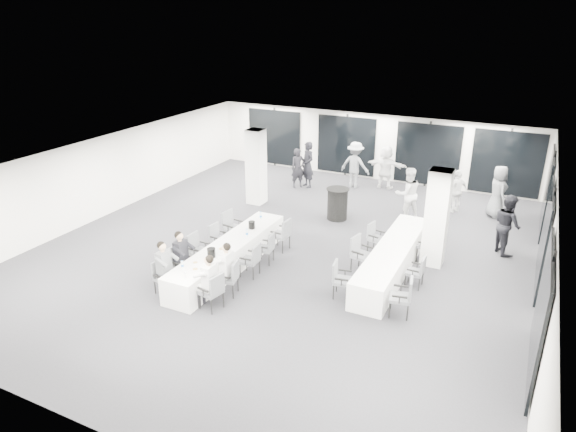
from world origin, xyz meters
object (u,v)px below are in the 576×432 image
object	(u,v)px
standing_guest_f	(386,164)
ice_bucket_near	(211,253)
chair_side_left_mid	(360,252)
chair_side_right_far	(431,244)
chair_main_right_near	(213,289)
standing_guest_b	(408,190)
chair_side_left_far	(375,236)
standing_guest_a	(298,166)
chair_main_right_mid	(252,258)
chair_main_right_far	(283,233)
banquet_table_side	(392,259)
chair_main_left_far	(231,225)
chair_side_right_mid	(418,270)
chair_main_right_fourth	(268,247)
ice_bucket_far	(252,225)
cocktail_table	(337,204)
standing_guest_g	(308,162)
chair_main_left_second	(178,261)
chair_side_right_near	(404,295)
chair_main_left_near	(162,275)
chair_main_right_second	(231,276)
chair_side_left_near	(340,277)
chair_main_left_mid	(197,248)
standing_guest_h	(508,220)
standing_guest_e	(498,188)
chair_main_left_fourth	(218,237)
standing_guest_d	(457,188)
standing_guest_c	(355,162)
banquet_table_main	(229,255)

from	to	relation	value
standing_guest_f	ice_bucket_near	distance (m)	9.92
chair_side_left_mid	chair_side_right_far	distance (m)	2.17
chair_main_right_near	standing_guest_b	bearing A→B (deg)	-7.93
chair_side_left_far	standing_guest_a	size ratio (longest dim) A/B	0.49
chair_main_right_mid	chair_main_right_far	size ratio (longest dim) A/B	0.94
chair_main_right_near	standing_guest_f	world-z (taller)	standing_guest_f
banquet_table_side	chair_main_right_far	bearing A→B (deg)	-178.17
chair_main_left_far	chair_side_right_mid	size ratio (longest dim) A/B	1.19
chair_main_right_fourth	ice_bucket_far	distance (m)	0.97
cocktail_table	chair_side_left_far	bearing A→B (deg)	-45.20
standing_guest_a	standing_guest_g	xyz separation A→B (m)	(0.33, 0.23, 0.15)
cocktail_table	chair_side_left_mid	distance (m)	3.86
standing_guest_a	chair_main_left_second	bearing A→B (deg)	-134.87
chair_side_right_mid	chair_side_right_near	bearing A→B (deg)	-177.99
chair_main_left_near	chair_main_right_second	distance (m)	1.78
chair_side_left_near	chair_main_left_mid	bearing A→B (deg)	-96.87
chair_side_right_far	standing_guest_a	xyz separation A→B (m)	(-6.30, 4.50, 0.34)
chair_main_left_second	standing_guest_h	size ratio (longest dim) A/B	0.47
chair_main_left_far	chair_side_right_mid	bearing A→B (deg)	94.25
banquet_table_side	chair_side_right_near	xyz separation A→B (m)	(0.83, -2.08, 0.19)
standing_guest_e	standing_guest_g	bearing A→B (deg)	60.74
chair_main_left_near	chair_main_left_fourth	world-z (taller)	chair_main_left_fourth
ice_bucket_far	chair_side_left_mid	bearing A→B (deg)	3.98
standing_guest_d	standing_guest_g	xyz separation A→B (m)	(-5.95, 0.23, 0.19)
standing_guest_b	chair_main_left_near	bearing A→B (deg)	22.09
chair_main_left_second	ice_bucket_far	size ratio (longest dim) A/B	4.30
chair_main_left_fourth	chair_side_right_mid	bearing A→B (deg)	100.10
standing_guest_c	chair_side_left_far	bearing A→B (deg)	120.21
chair_side_right_near	chair_side_left_mid	bearing A→B (deg)	33.61
chair_main_left_fourth	chair_side_right_near	size ratio (longest dim) A/B	0.92
chair_main_left_far	chair_side_left_mid	size ratio (longest dim) A/B	1.01
chair_main_right_fourth	chair_side_right_far	world-z (taller)	chair_side_right_far
chair_main_right_mid	standing_guest_c	xyz separation A→B (m)	(-0.03, 8.50, 0.53)
standing_guest_b	standing_guest_d	distance (m)	2.06
banquet_table_main	ice_bucket_far	xyz separation A→B (m)	(0.05, 1.20, 0.49)
banquet_table_side	standing_guest_g	distance (m)	7.74
chair_side_left_far	banquet_table_main	bearing A→B (deg)	-38.47
chair_side_right_near	chair_main_right_second	bearing A→B (deg)	92.31
chair_main_right_near	standing_guest_e	bearing A→B (deg)	-18.95
chair_side_right_mid	chair_main_left_mid	bearing A→B (deg)	106.51
standing_guest_c	standing_guest_d	size ratio (longest dim) A/B	1.21
chair_main_left_second	ice_bucket_near	xyz separation A→B (m)	(0.88, 0.28, 0.32)
standing_guest_a	standing_guest_c	world-z (taller)	standing_guest_c
standing_guest_a	standing_guest_g	world-z (taller)	standing_guest_g
chair_main_left_mid	chair_side_left_near	size ratio (longest dim) A/B	1.05
chair_main_left_second	ice_bucket_far	bearing A→B (deg)	158.90
chair_main_left_mid	chair_side_left_mid	bearing A→B (deg)	114.88
chair_main_left_mid	chair_side_right_mid	distance (m)	6.05
chair_main_right_mid	standing_guest_e	bearing A→B (deg)	-39.17
chair_main_right_fourth	standing_guest_g	distance (m)	7.06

